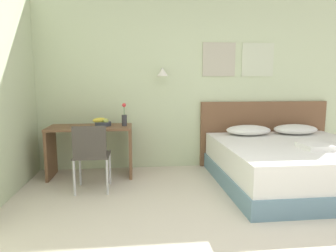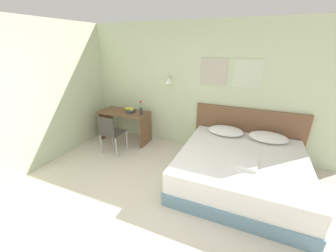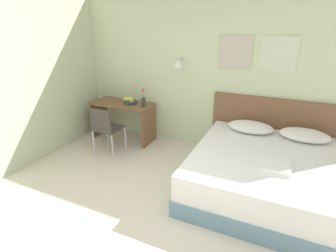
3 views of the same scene
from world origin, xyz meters
TOP-DOWN VIEW (x-y plane):
  - wall_back at (0.01, 2.78)m, footprint 5.68×0.31m
  - bed at (1.12, 1.70)m, footprint 1.98×1.99m
  - headboard at (1.12, 2.72)m, footprint 2.10×0.06m
  - pillow_left at (0.75, 2.41)m, footprint 0.68×0.45m
  - pillow_right at (1.50, 2.41)m, footprint 0.68×0.45m
  - folded_towel_near_foot at (1.19, 1.40)m, footprint 0.32×0.34m
  - desk at (-1.61, 2.38)m, footprint 1.17×0.56m
  - desk_chair at (-1.51, 1.71)m, footprint 0.43×0.43m
  - fruit_bowl at (-1.43, 2.40)m, footprint 0.27×0.23m
  - flower_vase at (-1.12, 2.35)m, footprint 0.07×0.07m

SIDE VIEW (x-z plane):
  - bed at x=1.12m, z-range 0.00..0.55m
  - desk_chair at x=-1.51m, z-range 0.08..0.93m
  - desk at x=-1.61m, z-range 0.14..0.87m
  - headboard at x=1.12m, z-range 0.00..1.04m
  - folded_towel_near_foot at x=1.19m, z-range 0.55..0.61m
  - pillow_left at x=0.75m, z-range 0.55..0.70m
  - pillow_right at x=1.50m, z-range 0.55..0.70m
  - fruit_bowl at x=-1.43m, z-range 0.72..0.83m
  - flower_vase at x=-1.12m, z-range 0.68..1.01m
  - wall_back at x=0.01m, z-range 0.01..2.66m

